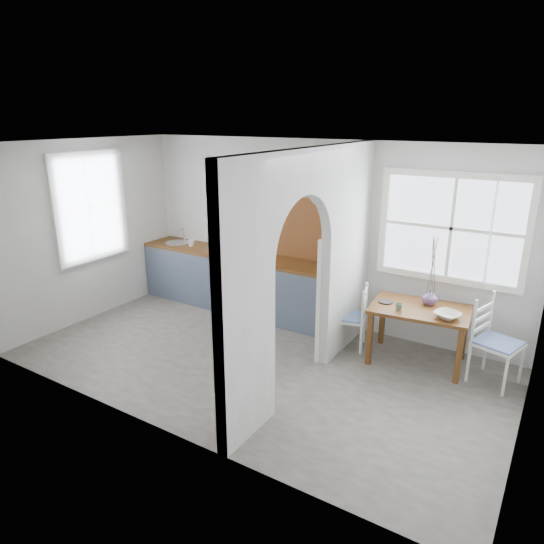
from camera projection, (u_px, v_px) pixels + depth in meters
The scene contains 26 objects.
floor at pixel (257, 362), 5.97m from camera, with size 5.80×3.20×0.01m, color gray.
ceiling at pixel (254, 145), 5.17m from camera, with size 5.80×3.20×0.01m, color silver.
walls at pixel (255, 261), 5.57m from camera, with size 5.81×3.21×2.60m.
partition at pixel (312, 256), 5.22m from camera, with size 0.12×3.20×2.60m.
kitchen_window at pixel (88, 207), 6.91m from camera, with size 0.10×1.16×1.50m, color white, non-canonical shape.
nook_window at pixel (451, 228), 5.83m from camera, with size 1.76×0.10×1.30m, color white, non-canonical shape.
counter at pixel (243, 282), 7.47m from camera, with size 3.50×0.60×0.90m.
sink at pixel (177, 243), 7.97m from camera, with size 0.40×0.40×0.02m, color silver.
backsplash at pixel (305, 229), 6.93m from camera, with size 1.65×0.03×0.90m, color brown.
shelf at pixel (303, 183), 6.66m from camera, with size 1.75×0.20×0.21m.
pendant_lamp at pixel (314, 198), 6.24m from camera, with size 0.26×0.26×0.16m, color #EEE6CD.
utensil_rail at pixel (337, 239), 5.94m from camera, with size 0.02×0.02×0.50m, color silver.
dining_table at pixel (418, 335), 5.89m from camera, with size 1.14×0.76×0.71m, color brown, non-canonical shape.
chair_left at pixel (350, 317), 6.25m from camera, with size 0.39×0.39×0.85m, color white, non-canonical shape.
chair_right at pixel (498, 342), 5.37m from camera, with size 0.45×0.45×1.00m, color white, non-canonical shape.
kettle at pixel (335, 262), 6.52m from camera, with size 0.20×0.16×0.24m, color white, non-canonical shape.
mug_a at pixel (191, 243), 7.74m from camera, with size 0.11×0.11×0.10m, color white.
mug_b at pixel (217, 244), 7.67m from camera, with size 0.13×0.13×0.10m, color white.
knife_block at pixel (224, 243), 7.51m from camera, with size 0.10×0.14×0.22m, color black.
jar at pixel (241, 248), 7.38m from camera, with size 0.10×0.10×0.16m, color #948553.
towel_magenta at pixel (334, 324), 6.38m from camera, with size 0.02×0.03×0.60m, color #D03F95.
towel_orange at pixel (333, 326), 6.37m from camera, with size 0.02×0.03×0.46m, color #CD6606.
bowl at pixel (447, 315), 5.47m from camera, with size 0.28×0.28×0.07m, color beige.
table_cup at pixel (399, 307), 5.70m from camera, with size 0.09×0.09×0.08m, color #557659.
plate at pixel (386, 302), 5.95m from camera, with size 0.18×0.18×0.01m, color #2B2221.
vase at pixel (430, 297), 5.85m from camera, with size 0.18×0.18×0.19m, color #624975.
Camera 1 is at (2.99, -4.43, 2.89)m, focal length 32.00 mm.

